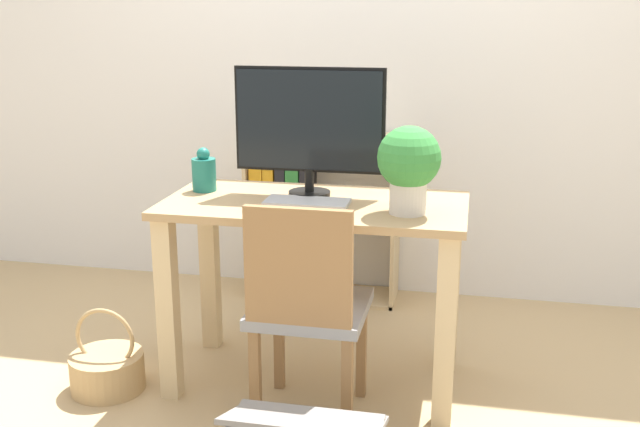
{
  "coord_description": "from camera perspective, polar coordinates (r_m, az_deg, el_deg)",
  "views": [
    {
      "loc": [
        0.57,
        -2.66,
        1.46
      ],
      "look_at": [
        0.0,
        0.1,
        0.67
      ],
      "focal_mm": 42.0,
      "sensor_mm": 36.0,
      "label": 1
    }
  ],
  "objects": [
    {
      "name": "bookshelf",
      "position": [
        3.82,
        -1.73,
        -0.2
      ],
      "size": [
        0.76,
        0.28,
        0.84
      ],
      "color": "#D8BC8C",
      "rests_on": "ground_plane"
    },
    {
      "name": "keyboard",
      "position": [
        2.77,
        -0.99,
        0.85
      ],
      "size": [
        0.31,
        0.14,
        0.02
      ],
      "color": "#B2B2B7",
      "rests_on": "desk"
    },
    {
      "name": "vase",
      "position": [
        3.0,
        -8.84,
        3.11
      ],
      "size": [
        0.09,
        0.09,
        0.17
      ],
      "color": "#1E7266",
      "rests_on": "desk"
    },
    {
      "name": "ground_plane",
      "position": [
        3.09,
        -0.39,
        -12.58
      ],
      "size": [
        10.0,
        10.0,
        0.0
      ],
      "primitive_type": "plane",
      "color": "tan"
    },
    {
      "name": "potted_plant",
      "position": [
        2.63,
        6.79,
        3.8
      ],
      "size": [
        0.22,
        0.22,
        0.31
      ],
      "color": "silver",
      "rests_on": "desk"
    },
    {
      "name": "chair",
      "position": [
        2.62,
        -1.02,
        -6.95
      ],
      "size": [
        0.4,
        0.4,
        0.84
      ],
      "rotation": [
        0.0,
        0.0,
        0.12
      ],
      "color": "gray",
      "rests_on": "ground_plane"
    },
    {
      "name": "basket",
      "position": [
        3.1,
        -15.9,
        -11.34
      ],
      "size": [
        0.29,
        0.29,
        0.34
      ],
      "color": "tan",
      "rests_on": "ground_plane"
    },
    {
      "name": "desk",
      "position": [
        2.86,
        -0.41,
        -2.39
      ],
      "size": [
        1.14,
        0.57,
        0.75
      ],
      "color": "tan",
      "rests_on": "ground_plane"
    },
    {
      "name": "monitor",
      "position": [
        2.85,
        -0.82,
        6.87
      ],
      "size": [
        0.58,
        0.16,
        0.49
      ],
      "color": "black",
      "rests_on": "desk"
    },
    {
      "name": "wall_back",
      "position": [
        3.79,
        3.11,
        13.18
      ],
      "size": [
        8.0,
        0.05,
        2.6
      ],
      "color": "white",
      "rests_on": "ground_plane"
    }
  ]
}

